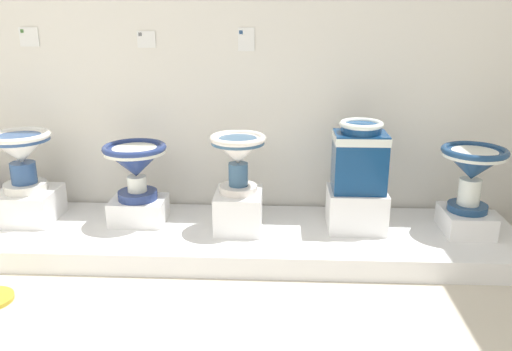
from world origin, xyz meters
name	(u,v)px	position (x,y,z in m)	size (l,w,h in m)	color
wall_back	(245,25)	(2.07, 3.16, 1.42)	(4.34, 0.06, 2.85)	white
display_platform	(242,238)	(2.07, 2.68, 0.07)	(3.62, 0.86, 0.14)	white
plinth_block_slender_white	(28,205)	(0.59, 2.76, 0.24)	(0.39, 0.38, 0.21)	white
antique_toilet_slender_white	(21,151)	(0.59, 2.76, 0.63)	(0.41, 0.41, 0.40)	white
plinth_block_broad_patterned	(139,210)	(1.36, 2.76, 0.22)	(0.36, 0.28, 0.16)	white
antique_toilet_broad_patterned	(135,162)	(1.36, 2.76, 0.56)	(0.42, 0.42, 0.38)	navy
plinth_block_leftmost	(239,210)	(2.05, 2.68, 0.27)	(0.30, 0.36, 0.25)	white
antique_toilet_leftmost	(238,153)	(2.05, 2.68, 0.66)	(0.36, 0.36, 0.38)	white
plinth_block_tall_cobalt	(356,209)	(2.82, 2.73, 0.27)	(0.37, 0.32, 0.27)	white
antique_toilet_tall_cobalt	(360,155)	(2.82, 2.73, 0.64)	(0.34, 0.28, 0.46)	navy
plinth_block_squat_floral	(465,221)	(3.53, 2.70, 0.21)	(0.30, 0.35, 0.15)	white
antique_toilet_squat_floral	(473,166)	(3.53, 2.70, 0.58)	(0.41, 0.41, 0.42)	navy
info_placard_first	(29,37)	(0.58, 3.12, 1.35)	(0.13, 0.01, 0.13)	white
info_placard_second	(146,39)	(1.39, 3.12, 1.33)	(0.13, 0.01, 0.11)	white
info_placard_third	(246,39)	(2.07, 3.12, 1.33)	(0.11, 0.01, 0.15)	white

